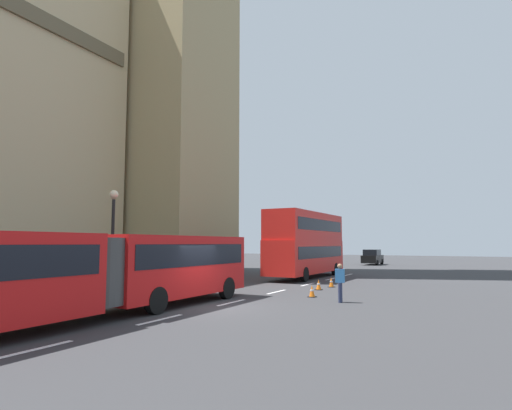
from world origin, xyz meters
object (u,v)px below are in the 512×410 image
object	(u,v)px
traffic_cone_west	(312,291)
traffic_cone_middle	(319,285)
traffic_cone_east	(331,282)
double_decker_bus	(307,242)
pedestrian_near_cones	(340,281)
sedan_lead	(373,257)
articulated_bus	(91,268)
street_lamp	(113,234)

from	to	relation	value
traffic_cone_west	traffic_cone_middle	bearing A→B (deg)	13.99
traffic_cone_east	double_decker_bus	bearing A→B (deg)	33.08
pedestrian_near_cones	double_decker_bus	bearing A→B (deg)	27.53
sedan_lead	traffic_cone_west	size ratio (longest dim) A/B	7.59
articulated_bus	traffic_cone_middle	world-z (taller)	articulated_bus
double_decker_bus	street_lamp	world-z (taller)	street_lamp
traffic_cone_middle	street_lamp	distance (m)	11.35
traffic_cone_west	traffic_cone_middle	xyz separation A→B (m)	(3.12, 0.78, 0.00)
street_lamp	double_decker_bus	bearing A→B (deg)	-16.71
traffic_cone_middle	pedestrian_near_cones	bearing A→B (deg)	-149.22
articulated_bus	traffic_cone_east	size ratio (longest dim) A/B	28.51
traffic_cone_middle	pedestrian_near_cones	xyz separation A→B (m)	(-4.23, -2.52, 0.63)
street_lamp	traffic_cone_east	bearing A→B (deg)	-42.32
articulated_bus	traffic_cone_east	distance (m)	14.76
articulated_bus	traffic_cone_middle	xyz separation A→B (m)	(12.44, -3.65, -1.46)
double_decker_bus	street_lamp	size ratio (longest dim) A/B	2.00
double_decker_bus	street_lamp	distance (m)	15.67
pedestrian_near_cones	sedan_lead	bearing A→B (deg)	10.28
sedan_lead	traffic_cone_middle	distance (m)	29.57
traffic_cone_middle	traffic_cone_east	xyz separation A→B (m)	(1.75, -0.17, 0.00)
traffic_cone_middle	traffic_cone_east	bearing A→B (deg)	-5.42
traffic_cone_west	articulated_bus	bearing A→B (deg)	154.61
traffic_cone_west	traffic_cone_east	xyz separation A→B (m)	(4.86, 0.61, 0.00)
double_decker_bus	traffic_cone_east	size ratio (longest dim) A/B	18.14
traffic_cone_east	pedestrian_near_cones	size ratio (longest dim) A/B	0.34
sedan_lead	pedestrian_near_cones	xyz separation A→B (m)	(-33.57, -6.09, -0.00)
articulated_bus	street_lamp	size ratio (longest dim) A/B	3.14
articulated_bus	sedan_lead	distance (m)	41.80
street_lamp	pedestrian_near_cones	world-z (taller)	street_lamp
articulated_bus	pedestrian_near_cones	distance (m)	10.30
traffic_cone_west	sedan_lead	bearing A→B (deg)	7.63
street_lamp	pedestrian_near_cones	size ratio (longest dim) A/B	3.12
traffic_cone_middle	street_lamp	world-z (taller)	street_lamp
articulated_bus	traffic_cone_middle	bearing A→B (deg)	-16.35
street_lamp	pedestrian_near_cones	distance (m)	11.34
sedan_lead	traffic_cone_east	bearing A→B (deg)	-172.28
traffic_cone_middle	pedestrian_near_cones	size ratio (longest dim) A/B	0.34
pedestrian_near_cones	traffic_cone_east	bearing A→B (deg)	21.49
double_decker_bus	sedan_lead	distance (m)	21.82
articulated_bus	traffic_cone_west	bearing A→B (deg)	-25.39
double_decker_bus	traffic_cone_middle	bearing A→B (deg)	-154.36
street_lamp	sedan_lead	bearing A→B (deg)	-7.11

